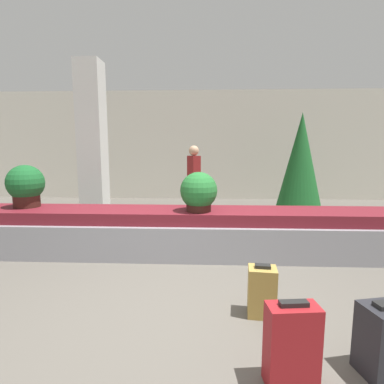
{
  "coord_description": "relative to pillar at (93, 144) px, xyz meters",
  "views": [
    {
      "loc": [
        0.19,
        -2.61,
        1.48
      ],
      "look_at": [
        0.0,
        1.54,
        0.89
      ],
      "focal_mm": 28.0,
      "sensor_mm": 36.0,
      "label": 1
    }
  ],
  "objects": [
    {
      "name": "ground_plane",
      "position": [
        2.08,
        -3.37,
        -1.6
      ],
      "size": [
        18.0,
        18.0,
        0.0
      ],
      "primitive_type": "plane",
      "color": "#59544C"
    },
    {
      "name": "back_wall",
      "position": [
        2.08,
        3.07,
        0.0
      ],
      "size": [
        18.0,
        0.06,
        3.2
      ],
      "color": "beige",
      "rests_on": "ground_plane"
    },
    {
      "name": "carousel",
      "position": [
        2.08,
        -1.83,
        -1.29
      ],
      "size": [
        7.1,
        0.88,
        0.64
      ],
      "color": "gray",
      "rests_on": "ground_plane"
    },
    {
      "name": "pillar",
      "position": [
        0.0,
        0.0,
        0.0
      ],
      "size": [
        0.48,
        0.48,
        3.2
      ],
      "color": "silver",
      "rests_on": "ground_plane"
    },
    {
      "name": "suitcase_1",
      "position": [
        2.78,
        -3.43,
        -1.37
      ],
      "size": [
        0.27,
        0.23,
        0.47
      ],
      "rotation": [
        0.0,
        0.0,
        -0.11
      ],
      "color": "#A3843D",
      "rests_on": "ground_plane"
    },
    {
      "name": "suitcase_2",
      "position": [
        2.81,
        -4.24,
        -1.33
      ],
      "size": [
        0.34,
        0.2,
        0.56
      ],
      "rotation": [
        0.0,
        0.0,
        0.11
      ],
      "color": "maroon",
      "rests_on": "ground_plane"
    },
    {
      "name": "suitcase_3",
      "position": [
        3.44,
        -4.12,
        -1.36
      ],
      "size": [
        0.32,
        0.3,
        0.51
      ],
      "rotation": [
        0.0,
        0.0,
        0.22
      ],
      "color": "#232328",
      "rests_on": "ground_plane"
    },
    {
      "name": "potted_plant_0",
      "position": [
        2.18,
        -1.94,
        -0.7
      ],
      "size": [
        0.51,
        0.51,
        0.54
      ],
      "color": "#381914",
      "rests_on": "carousel"
    },
    {
      "name": "potted_plant_1",
      "position": [
        -0.36,
        -1.74,
        -0.64
      ],
      "size": [
        0.53,
        0.53,
        0.62
      ],
      "color": "#381914",
      "rests_on": "carousel"
    },
    {
      "name": "traveler_0",
      "position": [
        2.01,
        0.54,
        -0.68
      ],
      "size": [
        0.31,
        0.37,
        1.57
      ],
      "rotation": [
        0.0,
        0.0,
        2.07
      ],
      "color": "#282833",
      "rests_on": "ground_plane"
    },
    {
      "name": "decorated_tree",
      "position": [
        4.42,
        0.94,
        -0.36
      ],
      "size": [
        0.99,
        0.99,
        2.3
      ],
      "color": "#4C331E",
      "rests_on": "ground_plane"
    }
  ]
}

